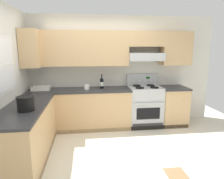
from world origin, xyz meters
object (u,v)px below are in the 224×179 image
(bowl, at_px, (41,89))
(bucket, at_px, (26,103))
(wine_bottle, at_px, (102,83))
(paper_towel_roll, at_px, (87,87))
(stove, at_px, (145,106))

(bowl, distance_m, bucket, 1.54)
(wine_bottle, bearing_deg, paper_towel_roll, -164.09)
(bowl, bearing_deg, stove, -0.91)
(wine_bottle, bearing_deg, bowl, -178.80)
(wine_bottle, height_order, bowl, wine_bottle)
(wine_bottle, relative_size, bowl, 0.84)
(bucket, distance_m, paper_towel_roll, 1.71)
(bucket, bearing_deg, bowl, 94.06)
(wine_bottle, bearing_deg, bucket, -128.15)
(bucket, relative_size, paper_towel_roll, 2.25)
(stove, relative_size, paper_towel_roll, 10.60)
(bowl, xyz_separation_m, bucket, (0.11, -1.54, 0.09))
(stove, relative_size, bowl, 3.11)
(bowl, distance_m, paper_towel_roll, 1.00)
(stove, xyz_separation_m, bucket, (-2.23, -1.50, 0.54))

